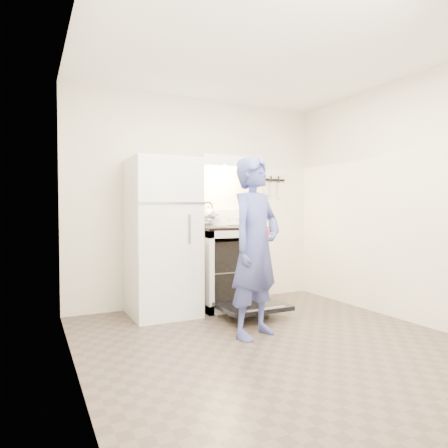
{
  "coord_description": "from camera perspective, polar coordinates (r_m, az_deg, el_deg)",
  "views": [
    {
      "loc": [
        -1.89,
        -2.75,
        1.15
      ],
      "look_at": [
        -0.05,
        1.0,
        1.0
      ],
      "focal_mm": 32.0,
      "sensor_mm": 36.0,
      "label": 1
    }
  ],
  "objects": [
    {
      "name": "range_hood",
      "position": [
        4.82,
        0.11,
        8.72
      ],
      "size": [
        0.76,
        0.5,
        0.12
      ],
      "primitive_type": "cube",
      "color": "white",
      "rests_on": "back_wall"
    },
    {
      "name": "stove_body",
      "position": [
        4.77,
        0.51,
        -6.26
      ],
      "size": [
        0.76,
        0.65,
        0.92
      ],
      "primitive_type": "cube",
      "color": "white",
      "rests_on": "floor"
    },
    {
      "name": "backsplash",
      "position": [
        4.98,
        -0.96,
        0.9
      ],
      "size": [
        0.76,
        0.07,
        0.2
      ],
      "primitive_type": "cube",
      "color": "white",
      "rests_on": "cooktop"
    },
    {
      "name": "oven_door",
      "position": [
        4.32,
        4.12,
        -11.66
      ],
      "size": [
        0.7,
        0.54,
        0.04
      ],
      "primitive_type": "cube",
      "color": "black",
      "rests_on": "floor"
    },
    {
      "name": "pizza_stone",
      "position": [
        4.74,
        1.01,
        -6.39
      ],
      "size": [
        0.33,
        0.33,
        0.02
      ],
      "primitive_type": "cylinder",
      "color": "#997955",
      "rests_on": "oven_rack"
    },
    {
      "name": "floor",
      "position": [
        3.53,
        8.28,
        -16.99
      ],
      "size": [
        3.6,
        3.6,
        0.0
      ],
      "primitive_type": "plane",
      "color": "#4F4138",
      "rests_on": "ground"
    },
    {
      "name": "knife_strip",
      "position": [
        5.42,
        6.84,
        6.27
      ],
      "size": [
        0.4,
        0.02,
        0.03
      ],
      "primitive_type": "cube",
      "color": "black",
      "rests_on": "back_wall"
    },
    {
      "name": "dutch_oven",
      "position": [
        4.04,
        4.68,
        -1.59
      ],
      "size": [
        0.32,
        0.25,
        0.22
      ],
      "primitive_type": null,
      "color": "red",
      "rests_on": "person"
    },
    {
      "name": "oven_rack",
      "position": [
        4.78,
        0.51,
        -6.5
      ],
      "size": [
        0.6,
        0.52,
        0.01
      ],
      "primitive_type": "cube",
      "color": "slate",
      "rests_on": "stove_body"
    },
    {
      "name": "tea_kettle",
      "position": [
        4.85,
        -2.33,
        1.44
      ],
      "size": [
        0.24,
        0.2,
        0.3
      ],
      "primitive_type": null,
      "color": "silver",
      "rests_on": "cooktop"
    },
    {
      "name": "utensil_jar",
      "position": [
        4.74,
        4.84,
        0.77
      ],
      "size": [
        0.1,
        0.1,
        0.13
      ],
      "primitive_type": "cylinder",
      "rotation": [
        0.0,
        0.0,
        -0.08
      ],
      "color": "silver",
      "rests_on": "cooktop"
    },
    {
      "name": "person",
      "position": [
        3.62,
        4.53,
        -3.27
      ],
      "size": [
        0.7,
        0.59,
        1.63
      ],
      "primitive_type": "imported",
      "rotation": [
        0.0,
        0.0,
        0.39
      ],
      "color": "navy",
      "rests_on": "floor"
    },
    {
      "name": "cooktop",
      "position": [
        4.73,
        0.51,
        -0.55
      ],
      "size": [
        0.76,
        0.65,
        0.03
      ],
      "primitive_type": "cube",
      "color": "black",
      "rests_on": "stove_body"
    },
    {
      "name": "refrigerator",
      "position": [
        4.41,
        -8.81,
        -1.87
      ],
      "size": [
        0.7,
        0.7,
        1.7
      ],
      "primitive_type": "cube",
      "color": "white",
      "rests_on": "floor"
    },
    {
      "name": "back_wall",
      "position": [
        4.92,
        -3.59,
        3.21
      ],
      "size": [
        3.2,
        0.02,
        2.5
      ],
      "primitive_type": "cube",
      "color": "beige",
      "rests_on": "ground"
    }
  ]
}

